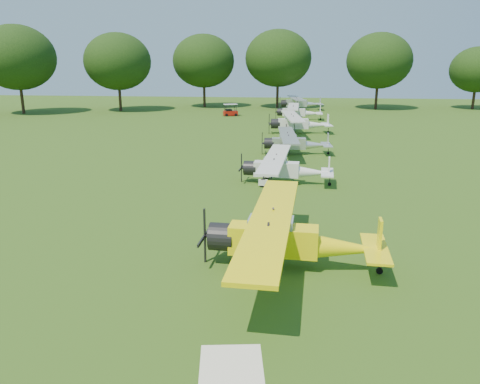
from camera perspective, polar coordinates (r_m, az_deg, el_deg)
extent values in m
plane|color=#265014|center=(25.85, 4.39, -1.77)|extent=(160.00, 160.00, 0.00)
cylinder|color=black|center=(88.00, 26.60, 10.24)|extent=(0.44, 0.44, 3.70)
ellipsoid|color=black|center=(87.81, 26.97, 13.16)|extent=(8.63, 8.63, 7.34)
cylinder|color=black|center=(82.16, 16.30, 11.25)|extent=(0.44, 0.44, 4.51)
ellipsoid|color=black|center=(81.97, 16.60, 15.09)|extent=(10.52, 10.52, 8.94)
cylinder|color=black|center=(81.62, 4.58, 11.87)|extent=(0.44, 0.44, 4.74)
ellipsoid|color=black|center=(81.44, 4.68, 15.94)|extent=(11.05, 11.05, 9.39)
cylinder|color=black|center=(82.86, -4.37, 11.85)|extent=(0.44, 0.44, 4.49)
ellipsoid|color=black|center=(82.68, -4.45, 15.64)|extent=(10.47, 10.47, 8.90)
cylinder|color=black|center=(78.44, -14.42, 11.18)|extent=(0.44, 0.44, 4.44)
ellipsoid|color=black|center=(78.24, -14.70, 15.13)|extent=(10.36, 10.36, 8.80)
cylinder|color=black|center=(79.23, -25.04, 10.38)|extent=(0.44, 0.44, 4.77)
ellipsoid|color=black|center=(79.05, -25.54, 14.58)|extent=(11.14, 11.14, 9.47)
cube|color=#FFEB0A|center=(18.08, 4.08, -5.84)|extent=(3.44, 1.17, 1.11)
cone|color=#FFEB0A|center=(18.13, 13.17, -6.71)|extent=(3.01, 1.10, 0.95)
cube|color=#8CA5B2|center=(17.89, 3.78, -4.09)|extent=(1.74, 1.06, 0.58)
cylinder|color=black|center=(18.36, -2.21, -5.47)|extent=(1.01, 1.15, 1.10)
cube|color=black|center=(18.50, -4.31, -5.33)|extent=(0.07, 0.13, 2.23)
cube|color=#FFEB0A|center=(17.80, 3.79, -3.28)|extent=(2.09, 11.30, 0.15)
cube|color=#FFEB0A|center=(18.05, 16.64, -5.27)|extent=(0.13, 0.59, 1.38)
cube|color=#FFEB0A|center=(18.21, 16.19, -6.66)|extent=(1.05, 3.01, 0.10)
cylinder|color=black|center=(17.28, 0.76, -9.73)|extent=(0.64, 0.20, 0.64)
cylinder|color=black|center=(19.69, 1.94, -6.46)|extent=(0.64, 0.20, 0.64)
cylinder|color=black|center=(18.58, 16.64, -9.19)|extent=(0.26, 0.10, 0.25)
cube|color=white|center=(30.53, 4.46, 2.80)|extent=(2.95, 1.03, 0.95)
cone|color=white|center=(30.43, 9.05, 2.34)|extent=(2.58, 0.97, 0.82)
cube|color=#8CA5B2|center=(30.43, 4.31, 3.72)|extent=(1.50, 0.92, 0.50)
cylinder|color=black|center=(30.73, 1.26, 2.93)|extent=(0.87, 0.99, 0.94)
cube|color=black|center=(30.83, 0.18, 2.98)|extent=(0.06, 0.11, 1.90)
cube|color=white|center=(30.38, 4.32, 4.14)|extent=(1.89, 9.67, 0.13)
cube|color=white|center=(30.33, 10.80, 3.10)|extent=(0.12, 0.50, 1.18)
cube|color=white|center=(30.42, 10.59, 2.36)|extent=(0.92, 2.58, 0.08)
cylinder|color=black|center=(29.67, 2.82, 1.10)|extent=(0.55, 0.18, 0.54)
cylinder|color=black|center=(31.85, 3.34, 2.11)|extent=(0.55, 0.18, 0.54)
cylinder|color=black|center=(30.60, 10.86, 0.97)|extent=(0.22, 0.09, 0.22)
cube|color=silver|center=(40.37, 5.97, 5.91)|extent=(2.91, 1.07, 0.94)
cone|color=silver|center=(40.62, 9.37, 5.66)|extent=(2.56, 0.99, 0.80)
cube|color=#8CA5B2|center=(40.29, 5.86, 6.60)|extent=(1.49, 0.93, 0.49)
cylinder|color=black|center=(40.29, 3.55, 5.95)|extent=(0.87, 0.99, 0.93)
cube|color=black|center=(40.29, 2.72, 5.96)|extent=(0.06, 0.11, 1.88)
cube|color=silver|center=(40.25, 5.87, 6.92)|extent=(2.02, 9.54, 0.13)
cube|color=silver|center=(40.67, 10.66, 6.25)|extent=(0.13, 0.50, 1.16)
cube|color=silver|center=(40.72, 10.51, 5.69)|extent=(0.95, 2.55, 0.08)
cylinder|color=black|center=(39.35, 5.00, 4.69)|extent=(0.55, 0.18, 0.54)
cylinder|color=black|center=(41.54, 4.86, 5.28)|extent=(0.55, 0.18, 0.54)
cylinder|color=black|center=(40.88, 10.70, 4.66)|extent=(0.22, 0.09, 0.21)
cube|color=white|center=(52.27, 6.49, 8.28)|extent=(3.40, 1.37, 1.08)
cone|color=white|center=(52.68, 9.52, 8.05)|extent=(2.98, 1.27, 0.93)
cube|color=#8CA5B2|center=(52.19, 6.39, 8.90)|extent=(1.75, 1.14, 0.57)
cylinder|color=black|center=(52.08, 4.32, 8.31)|extent=(1.05, 1.18, 1.07)
cube|color=black|center=(52.03, 3.58, 8.31)|extent=(0.08, 0.13, 2.17)
cube|color=white|center=(52.16, 6.40, 9.18)|extent=(2.79, 11.04, 0.14)
cube|color=white|center=(52.80, 10.66, 8.58)|extent=(0.17, 0.58, 1.34)
cube|color=white|center=(52.84, 10.53, 8.08)|extent=(1.22, 2.97, 0.09)
cylinder|color=black|center=(51.01, 5.70, 7.24)|extent=(0.63, 0.24, 0.62)
cylinder|color=black|center=(53.55, 5.42, 7.65)|extent=(0.63, 0.24, 0.62)
cylinder|color=black|center=(53.00, 10.70, 7.16)|extent=(0.26, 0.11, 0.25)
cube|color=white|center=(64.94, 6.58, 9.64)|extent=(3.07, 0.95, 1.01)
cone|color=white|center=(64.97, 8.89, 9.43)|extent=(2.69, 0.89, 0.86)
cube|color=#8CA5B2|center=(64.89, 6.51, 10.11)|extent=(1.54, 0.90, 0.53)
cylinder|color=black|center=(64.99, 4.96, 9.69)|extent=(0.87, 1.01, 1.00)
cube|color=black|center=(65.02, 4.40, 9.70)|extent=(0.06, 0.12, 2.01)
cube|color=white|center=(64.86, 6.52, 10.32)|extent=(1.51, 10.16, 0.13)
cube|color=white|center=(64.95, 9.76, 9.82)|extent=(0.10, 0.53, 1.24)
cube|color=white|center=(64.99, 9.66, 9.44)|extent=(0.85, 2.69, 0.09)
cylinder|color=black|center=(63.84, 5.85, 8.91)|extent=(0.58, 0.16, 0.57)
cylinder|color=black|center=(66.22, 5.91, 9.15)|extent=(0.58, 0.16, 0.57)
cylinder|color=black|center=(65.09, 9.80, 8.74)|extent=(0.23, 0.08, 0.23)
cube|color=silver|center=(77.73, 6.89, 10.69)|extent=(3.47, 1.48, 1.10)
cone|color=silver|center=(78.21, 8.97, 10.52)|extent=(3.05, 1.36, 0.95)
cube|color=#8CA5B2|center=(77.66, 6.82, 11.11)|extent=(1.80, 1.20, 0.58)
cylinder|color=black|center=(77.46, 5.40, 10.71)|extent=(1.09, 1.22, 1.09)
cube|color=black|center=(77.38, 4.89, 10.72)|extent=(0.08, 0.13, 2.21)
cube|color=silver|center=(77.64, 6.83, 11.30)|extent=(3.12, 11.24, 0.15)
cube|color=silver|center=(78.37, 9.76, 10.88)|extent=(0.19, 0.59, 1.37)
cube|color=silver|center=(78.39, 9.67, 10.54)|extent=(1.31, 3.04, 0.09)
cylinder|color=black|center=(76.38, 6.38, 10.02)|extent=(0.65, 0.26, 0.63)
cylinder|color=black|center=(78.97, 6.11, 10.21)|extent=(0.65, 0.26, 0.63)
cylinder|color=black|center=(78.51, 9.79, 9.91)|extent=(0.26, 0.12, 0.25)
cube|color=#A4160B|center=(69.08, -1.18, 9.60)|extent=(2.28, 1.73, 0.64)
cube|color=black|center=(68.98, -1.41, 9.90)|extent=(1.13, 1.23, 0.41)
cube|color=white|center=(68.96, -1.18, 10.64)|extent=(2.22, 1.79, 0.07)
cylinder|color=black|center=(68.40, -1.64, 9.36)|extent=(0.42, 0.26, 0.40)
cylinder|color=black|center=(69.51, -1.84, 9.46)|extent=(0.42, 0.26, 0.40)
cylinder|color=black|center=(68.70, -0.50, 9.39)|extent=(0.42, 0.26, 0.40)
cylinder|color=black|center=(69.80, -0.72, 9.49)|extent=(0.42, 0.26, 0.40)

